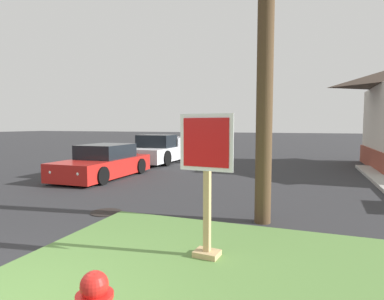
# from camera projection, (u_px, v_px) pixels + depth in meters

# --- Properties ---
(grass_corner_patch) EXTENTS (5.89, 5.15, 0.08)m
(grass_corner_patch) POSITION_uv_depth(u_px,v_px,m) (217.00, 295.00, 3.68)
(grass_corner_patch) COLOR #567F3D
(grass_corner_patch) RESTS_ON ground
(stop_sign) EXTENTS (0.81, 0.31, 2.08)m
(stop_sign) POSITION_uv_depth(u_px,v_px,m) (207.00, 186.00, 4.57)
(stop_sign) COLOR tan
(stop_sign) RESTS_ON grass_corner_patch
(manhole_cover) EXTENTS (0.70, 0.70, 0.02)m
(manhole_cover) POSITION_uv_depth(u_px,v_px,m) (106.00, 212.00, 7.27)
(manhole_cover) COLOR black
(manhole_cover) RESTS_ON ground
(parked_sedan_red) EXTENTS (1.98, 4.31, 1.25)m
(parked_sedan_red) POSITION_uv_depth(u_px,v_px,m) (104.00, 163.00, 12.15)
(parked_sedan_red) COLOR red
(parked_sedan_red) RESTS_ON ground
(pickup_truck_white) EXTENTS (2.14, 5.35, 1.48)m
(pickup_truck_white) POSITION_uv_depth(u_px,v_px,m) (162.00, 150.00, 17.21)
(pickup_truck_white) COLOR silver
(pickup_truck_white) RESTS_ON ground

